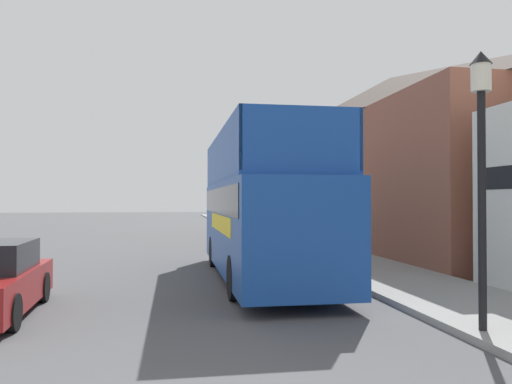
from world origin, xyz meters
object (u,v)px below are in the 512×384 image
object	(u,v)px
lamp_post_second	(335,166)
lamp_post_third	(278,172)
parked_car_ahead_of_bus	(253,236)
lamp_post_nearest	(481,137)
tour_bus	(262,216)

from	to	relation	value
lamp_post_second	lamp_post_third	size ratio (longest dim) A/B	0.92
parked_car_ahead_of_bus	lamp_post_second	bearing A→B (deg)	-70.51
parked_car_ahead_of_bus	lamp_post_nearest	xyz separation A→B (m)	(1.44, -13.98, 2.59)
lamp_post_second	lamp_post_third	xyz separation A→B (m)	(-0.15, 8.09, 0.25)
lamp_post_nearest	lamp_post_third	xyz separation A→B (m)	(0.12, 16.17, 0.31)
tour_bus	parked_car_ahead_of_bus	size ratio (longest dim) A/B	2.28
lamp_post_nearest	lamp_post_second	xyz separation A→B (m)	(0.28, 8.09, 0.06)
parked_car_ahead_of_bus	lamp_post_second	distance (m)	6.68
parked_car_ahead_of_bus	tour_bus	bearing A→B (deg)	-94.46
lamp_post_nearest	lamp_post_third	size ratio (longest dim) A/B	0.90
parked_car_ahead_of_bus	lamp_post_third	world-z (taller)	lamp_post_third
parked_car_ahead_of_bus	lamp_post_third	distance (m)	3.96
lamp_post_second	lamp_post_third	world-z (taller)	lamp_post_third
lamp_post_nearest	lamp_post_third	bearing A→B (deg)	89.57
parked_car_ahead_of_bus	lamp_post_third	size ratio (longest dim) A/B	0.84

